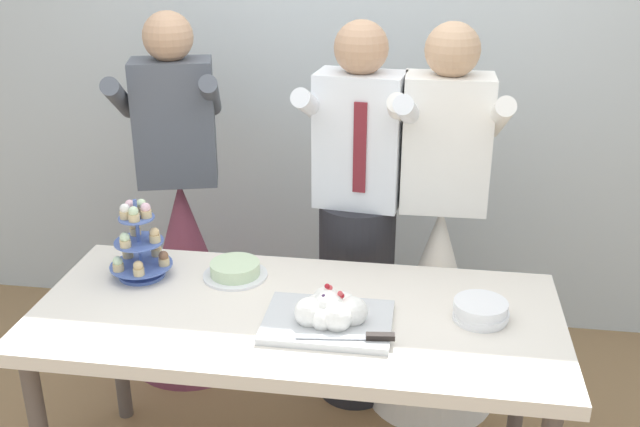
# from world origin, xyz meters

# --- Properties ---
(rear_wall) EXTENTS (5.20, 0.10, 2.90)m
(rear_wall) POSITION_xyz_m (0.00, 1.40, 1.45)
(rear_wall) COLOR silver
(rear_wall) RESTS_ON ground_plane
(dessert_table) EXTENTS (1.80, 0.80, 0.78)m
(dessert_table) POSITION_xyz_m (0.00, 0.00, 0.70)
(dessert_table) COLOR silver
(dessert_table) RESTS_ON ground_plane
(cupcake_stand) EXTENTS (0.23, 0.23, 0.31)m
(cupcake_stand) POSITION_xyz_m (-0.61, 0.17, 0.90)
(cupcake_stand) COLOR #4C66B2
(cupcake_stand) RESTS_ON dessert_table
(main_cake_tray) EXTENTS (0.44, 0.31, 0.13)m
(main_cake_tray) POSITION_xyz_m (0.13, -0.08, 0.82)
(main_cake_tray) COLOR silver
(main_cake_tray) RESTS_ON dessert_table
(plate_stack) EXTENTS (0.19, 0.18, 0.07)m
(plate_stack) POSITION_xyz_m (0.62, 0.03, 0.81)
(plate_stack) COLOR white
(plate_stack) RESTS_ON dessert_table
(round_cake) EXTENTS (0.24, 0.24, 0.06)m
(round_cake) POSITION_xyz_m (-0.27, 0.21, 0.80)
(round_cake) COLOR white
(round_cake) RESTS_ON dessert_table
(person_groom) EXTENTS (0.51, 0.54, 1.66)m
(person_groom) POSITION_xyz_m (0.14, 0.65, 0.75)
(person_groom) COLOR #232328
(person_groom) RESTS_ON ground_plane
(person_bride) EXTENTS (0.56, 0.56, 1.66)m
(person_bride) POSITION_xyz_m (0.48, 0.65, 0.58)
(person_bride) COLOR white
(person_bride) RESTS_ON ground_plane
(person_guest) EXTENTS (0.59, 0.59, 1.66)m
(person_guest) POSITION_xyz_m (-0.67, 0.79, 0.58)
(person_guest) COLOR brown
(person_guest) RESTS_ON ground_plane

